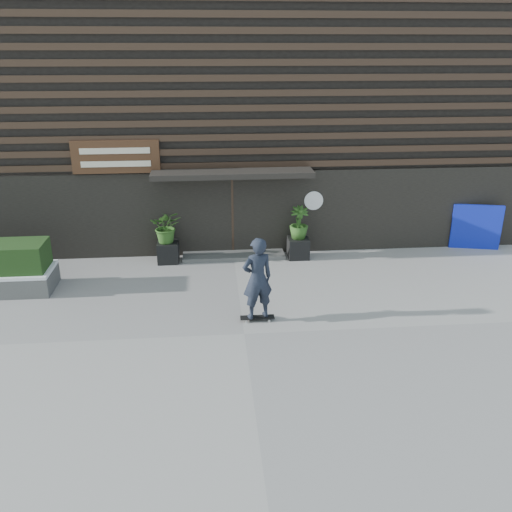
{
  "coord_description": "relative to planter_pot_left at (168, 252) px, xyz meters",
  "views": [
    {
      "loc": [
        -0.66,
        -10.29,
        5.86
      ],
      "look_at": [
        0.42,
        1.83,
        1.1
      ],
      "focal_mm": 37.77,
      "sensor_mm": 36.0,
      "label": 1
    }
  ],
  "objects": [
    {
      "name": "bamboo_right",
      "position": [
        3.8,
        0.0,
        0.78
      ],
      "size": [
        0.54,
        0.54,
        0.96
      ],
      "primitive_type": "imported",
      "color": "#2D591E",
      "rests_on": "planter_pot_right"
    },
    {
      "name": "planter_pot_right",
      "position": [
        3.8,
        0.0,
        0.0
      ],
      "size": [
        0.6,
        0.6,
        0.6
      ],
      "primitive_type": "cube",
      "color": "black",
      "rests_on": "ground"
    },
    {
      "name": "bamboo_left",
      "position": [
        0.0,
        0.0,
        0.78
      ],
      "size": [
        0.86,
        0.75,
        0.96
      ],
      "primitive_type": "imported",
      "color": "#2D591E",
      "rests_on": "planter_pot_left"
    },
    {
      "name": "planter_pot_left",
      "position": [
        0.0,
        0.0,
        0.0
      ],
      "size": [
        0.6,
        0.6,
        0.6
      ],
      "primitive_type": "cube",
      "color": "black",
      "rests_on": "ground"
    },
    {
      "name": "skateboarder",
      "position": [
        2.24,
        -3.82,
        0.74
      ],
      "size": [
        0.79,
        0.63,
        2.01
      ],
      "color": "black",
      "rests_on": "ground"
    },
    {
      "name": "blue_tarp",
      "position": [
        9.35,
        0.3,
        0.39
      ],
      "size": [
        1.46,
        0.45,
        1.38
      ],
      "primitive_type": "cube",
      "rotation": [
        0.0,
        0.0,
        -0.23
      ],
      "color": "#0D19AA",
      "rests_on": "ground"
    },
    {
      "name": "entrance_step",
      "position": [
        1.9,
        0.2,
        -0.24
      ],
      "size": [
        3.0,
        0.8,
        0.12
      ],
      "primitive_type": "cube",
      "color": "#484845",
      "rests_on": "ground"
    },
    {
      "name": "ground",
      "position": [
        1.9,
        -4.4,
        -0.3
      ],
      "size": [
        80.0,
        80.0,
        0.0
      ],
      "primitive_type": "plane",
      "color": "#9B9893",
      "rests_on": "ground"
    },
    {
      "name": "building",
      "position": [
        1.9,
        5.56,
        3.69
      ],
      "size": [
        18.0,
        11.0,
        8.0
      ],
      "color": "black",
      "rests_on": "ground"
    }
  ]
}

